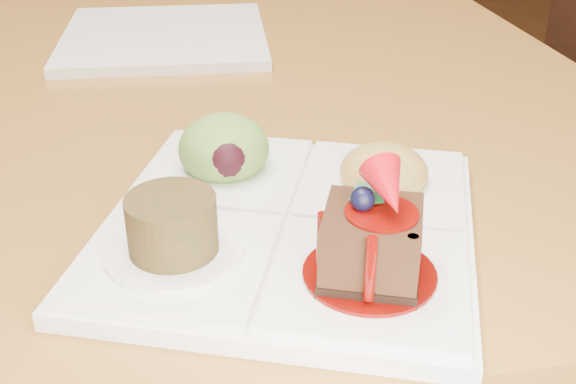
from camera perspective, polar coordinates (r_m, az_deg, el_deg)
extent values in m
plane|color=#552C18|center=(1.54, -10.16, -12.62)|extent=(6.00, 6.00, 0.00)
cylinder|color=#A16D29|center=(2.14, 0.05, 11.33)|extent=(0.06, 0.06, 0.71)
cube|color=black|center=(1.36, 18.53, 0.51)|extent=(0.44, 0.44, 0.04)
cylinder|color=black|center=(1.29, 16.13, -12.05)|extent=(0.03, 0.03, 0.38)
cylinder|color=black|center=(1.65, 18.14, -2.28)|extent=(0.03, 0.03, 0.38)
cylinder|color=black|center=(1.49, 8.76, -4.91)|extent=(0.03, 0.03, 0.38)
cube|color=white|center=(0.49, 0.00, -2.99)|extent=(0.32, 0.32, 0.01)
cube|color=white|center=(0.43, 6.42, -6.89)|extent=(0.15, 0.15, 0.01)
cube|color=white|center=(0.45, -8.90, -5.22)|extent=(0.15, 0.15, 0.01)
cube|color=white|center=(0.54, -5.00, 1.72)|extent=(0.15, 0.15, 0.01)
cube|color=white|center=(0.53, 7.51, 0.62)|extent=(0.15, 0.15, 0.01)
cylinder|color=#5A0603|center=(0.42, 6.45, -6.43)|extent=(0.08, 0.08, 0.00)
cube|color=black|center=(0.42, 6.47, -6.15)|extent=(0.07, 0.07, 0.01)
cube|color=#32190D|center=(0.41, 6.64, -3.71)|extent=(0.07, 0.07, 0.04)
cylinder|color=#5A0603|center=(0.40, 6.79, -1.49)|extent=(0.04, 0.04, 0.00)
sphere|color=black|center=(0.40, 5.91, -0.54)|extent=(0.01, 0.01, 0.01)
cone|color=#A70A15|center=(0.39, 7.95, 0.21)|extent=(0.03, 0.04, 0.04)
cube|color=#134E23|center=(0.41, 6.73, -0.08)|extent=(0.01, 0.01, 0.01)
cube|color=#134E23|center=(0.41, 5.78, -0.04)|extent=(0.02, 0.02, 0.01)
cylinder|color=#5A0603|center=(0.39, 6.52, -6.05)|extent=(0.01, 0.01, 0.04)
cylinder|color=#5A0603|center=(0.39, 9.65, -5.63)|extent=(0.01, 0.01, 0.04)
cylinder|color=#5A0603|center=(0.41, 2.71, -3.73)|extent=(0.01, 0.01, 0.03)
cylinder|color=white|center=(0.44, -8.95, -4.69)|extent=(0.08, 0.08, 0.00)
cylinder|color=#4E2D16|center=(0.43, -9.15, -2.52)|extent=(0.05, 0.05, 0.04)
cylinder|color=#431E0E|center=(0.43, -9.27, -1.19)|extent=(0.04, 0.04, 0.00)
ellipsoid|color=olive|center=(0.53, -5.09, 3.44)|extent=(0.07, 0.07, 0.05)
ellipsoid|color=black|center=(0.51, -4.79, 2.54)|extent=(0.03, 0.02, 0.03)
ellipsoid|color=#AF863F|center=(0.52, 7.58, 1.59)|extent=(0.06, 0.06, 0.04)
cube|color=#D1410F|center=(0.52, 8.57, 2.54)|extent=(0.02, 0.02, 0.02)
cube|color=#42791A|center=(0.53, 7.44, 2.68)|extent=(0.02, 0.02, 0.01)
cube|color=#D1410F|center=(0.52, 6.19, 2.69)|extent=(0.02, 0.02, 0.01)
cube|color=#42791A|center=(0.51, 6.60, 1.91)|extent=(0.02, 0.02, 0.01)
cube|color=#D1410F|center=(0.51, 7.72, 1.39)|extent=(0.02, 0.02, 0.01)
cube|color=#42791A|center=(0.51, 9.06, 1.90)|extent=(0.02, 0.02, 0.02)
cube|color=white|center=(0.89, -9.72, 11.99)|extent=(0.26, 0.26, 0.01)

